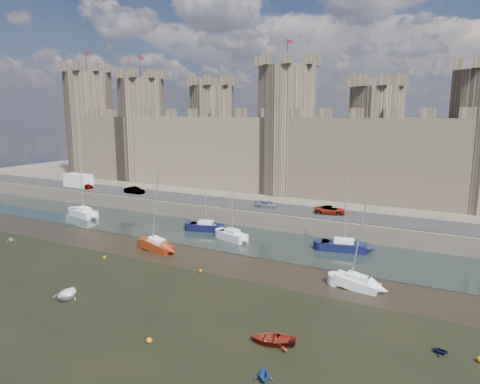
{
  "coord_description": "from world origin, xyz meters",
  "views": [
    {
      "loc": [
        31.54,
        -26.7,
        17.33
      ],
      "look_at": [
        6.02,
        22.0,
        7.1
      ],
      "focal_mm": 32.0,
      "sensor_mm": 36.0,
      "label": 1
    }
  ],
  "objects_px": {
    "sailboat_5": "(357,282)",
    "car_2": "(268,204)",
    "sailboat_2": "(232,235)",
    "car_0": "(85,185)",
    "sailboat_4": "(157,245)",
    "car_1": "(135,190)",
    "van": "(78,181)",
    "sailboat_0": "(83,212)",
    "car_3": "(331,210)",
    "sailboat_1": "(206,226)",
    "sailboat_3": "(344,245)"
  },
  "relations": [
    {
      "from": "sailboat_2",
      "to": "sailboat_4",
      "type": "distance_m",
      "value": 10.49
    },
    {
      "from": "sailboat_5",
      "to": "sailboat_2",
      "type": "bearing_deg",
      "value": 161.02
    },
    {
      "from": "sailboat_4",
      "to": "car_3",
      "type": "bearing_deg",
      "value": 58.71
    },
    {
      "from": "sailboat_2",
      "to": "sailboat_5",
      "type": "distance_m",
      "value": 20.67
    },
    {
      "from": "sailboat_1",
      "to": "car_2",
      "type": "bearing_deg",
      "value": 41.07
    },
    {
      "from": "sailboat_5",
      "to": "sailboat_4",
      "type": "bearing_deg",
      "value": -175.0
    },
    {
      "from": "car_1",
      "to": "sailboat_3",
      "type": "distance_m",
      "value": 41.73
    },
    {
      "from": "van",
      "to": "sailboat_4",
      "type": "relative_size",
      "value": 0.57
    },
    {
      "from": "car_2",
      "to": "car_3",
      "type": "distance_m",
      "value": 10.13
    },
    {
      "from": "car_0",
      "to": "car_2",
      "type": "height_order",
      "value": "car_0"
    },
    {
      "from": "sailboat_1",
      "to": "sailboat_4",
      "type": "distance_m",
      "value": 10.75
    },
    {
      "from": "car_0",
      "to": "car_3",
      "type": "distance_m",
      "value": 49.38
    },
    {
      "from": "car_3",
      "to": "car_2",
      "type": "bearing_deg",
      "value": 84.38
    },
    {
      "from": "car_3",
      "to": "sailboat_0",
      "type": "xyz_separation_m",
      "value": [
        -39.14,
        -11.06,
        -2.33
      ]
    },
    {
      "from": "sailboat_2",
      "to": "sailboat_0",
      "type": "bearing_deg",
      "value": -161.11
    },
    {
      "from": "sailboat_2",
      "to": "car_2",
      "type": "bearing_deg",
      "value": 107.18
    },
    {
      "from": "sailboat_5",
      "to": "car_1",
      "type": "bearing_deg",
      "value": 162.78
    },
    {
      "from": "car_0",
      "to": "sailboat_4",
      "type": "relative_size",
      "value": 0.36
    },
    {
      "from": "sailboat_0",
      "to": "sailboat_1",
      "type": "height_order",
      "value": "sailboat_0"
    },
    {
      "from": "sailboat_2",
      "to": "car_3",
      "type": "bearing_deg",
      "value": 65.99
    },
    {
      "from": "car_0",
      "to": "car_3",
      "type": "bearing_deg",
      "value": -81.63
    },
    {
      "from": "sailboat_5",
      "to": "car_2",
      "type": "bearing_deg",
      "value": 138.77
    },
    {
      "from": "car_0",
      "to": "sailboat_3",
      "type": "height_order",
      "value": "sailboat_3"
    },
    {
      "from": "car_3",
      "to": "sailboat_1",
      "type": "xyz_separation_m",
      "value": [
        -16.24,
        -8.83,
        -2.37
      ]
    },
    {
      "from": "sailboat_4",
      "to": "van",
      "type": "bearing_deg",
      "value": 160.9
    },
    {
      "from": "sailboat_0",
      "to": "sailboat_1",
      "type": "bearing_deg",
      "value": 18.58
    },
    {
      "from": "car_2",
      "to": "car_3",
      "type": "height_order",
      "value": "car_3"
    },
    {
      "from": "car_2",
      "to": "sailboat_3",
      "type": "relative_size",
      "value": 0.4
    },
    {
      "from": "sailboat_3",
      "to": "sailboat_5",
      "type": "relative_size",
      "value": 1.04
    },
    {
      "from": "car_2",
      "to": "sailboat_5",
      "type": "bearing_deg",
      "value": -142.19
    },
    {
      "from": "car_2",
      "to": "car_3",
      "type": "relative_size",
      "value": 0.83
    },
    {
      "from": "car_2",
      "to": "sailboat_5",
      "type": "distance_m",
      "value": 26.96
    },
    {
      "from": "car_2",
      "to": "car_0",
      "type": "bearing_deg",
      "value": 85.69
    },
    {
      "from": "car_0",
      "to": "sailboat_4",
      "type": "xyz_separation_m",
      "value": [
        32.53,
        -18.48,
        -2.39
      ]
    },
    {
      "from": "car_3",
      "to": "sailboat_3",
      "type": "xyz_separation_m",
      "value": [
        4.22,
        -8.62,
        -2.38
      ]
    },
    {
      "from": "car_1",
      "to": "sailboat_0",
      "type": "xyz_separation_m",
      "value": [
        -2.4,
        -10.08,
        -2.35
      ]
    },
    {
      "from": "car_3",
      "to": "sailboat_2",
      "type": "height_order",
      "value": "sailboat_2"
    },
    {
      "from": "van",
      "to": "sailboat_0",
      "type": "height_order",
      "value": "sailboat_0"
    },
    {
      "from": "car_0",
      "to": "car_2",
      "type": "bearing_deg",
      "value": -81.61
    },
    {
      "from": "car_1",
      "to": "sailboat_5",
      "type": "relative_size",
      "value": 0.43
    },
    {
      "from": "van",
      "to": "sailboat_4",
      "type": "bearing_deg",
      "value": -25.97
    },
    {
      "from": "car_2",
      "to": "sailboat_0",
      "type": "distance_m",
      "value": 31.05
    },
    {
      "from": "car_0",
      "to": "car_2",
      "type": "xyz_separation_m",
      "value": [
        39.24,
        0.88,
        -0.1
      ]
    },
    {
      "from": "van",
      "to": "sailboat_1",
      "type": "xyz_separation_m",
      "value": [
        35.49,
        -8.25,
        -3.06
      ]
    },
    {
      "from": "car_2",
      "to": "sailboat_2",
      "type": "bearing_deg",
      "value": 172.43
    },
    {
      "from": "sailboat_2",
      "to": "sailboat_3",
      "type": "relative_size",
      "value": 1.01
    },
    {
      "from": "car_2",
      "to": "sailboat_4",
      "type": "bearing_deg",
      "value": 155.28
    },
    {
      "from": "van",
      "to": "sailboat_5",
      "type": "height_order",
      "value": "sailboat_5"
    },
    {
      "from": "car_1",
      "to": "van",
      "type": "bearing_deg",
      "value": 88.29
    },
    {
      "from": "sailboat_0",
      "to": "sailboat_4",
      "type": "bearing_deg",
      "value": -7.86
    }
  ]
}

